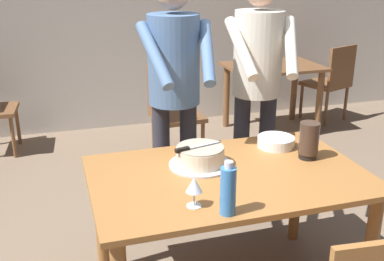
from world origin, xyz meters
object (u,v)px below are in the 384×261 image
object	(u,v)px
main_dining_table	(228,193)
hurricane_lamp	(309,140)
background_chair_3	(331,80)
cake_knife	(189,148)
water_bottle	(228,190)
cake_on_platter	(200,157)
plate_stack	(276,142)
person_cutting_cake	(174,84)
background_table	(273,80)
person_standing_beside	(257,76)
background_chair_2	(169,111)
wine_glass_near	(194,186)

from	to	relation	value
main_dining_table	hurricane_lamp	size ratio (longest dim) A/B	6.84
hurricane_lamp	background_chair_3	world-z (taller)	hurricane_lamp
cake_knife	water_bottle	distance (m)	0.50
cake_on_platter	plate_stack	size ratio (longest dim) A/B	1.55
person_cutting_cake	background_table	size ratio (longest dim) A/B	1.72
main_dining_table	cake_on_platter	xyz separation A→B (m)	(-0.11, 0.14, 0.17)
person_standing_beside	background_chair_3	size ratio (longest dim) A/B	1.91
hurricane_lamp	person_cutting_cake	xyz separation A→B (m)	(-0.61, 0.61, 0.22)
plate_stack	background_table	distance (m)	2.38
cake_on_platter	background_chair_3	world-z (taller)	background_chair_3
cake_knife	plate_stack	xyz separation A→B (m)	(0.59, 0.15, -0.09)
plate_stack	background_chair_2	bearing A→B (deg)	98.13
cake_knife	cake_on_platter	bearing A→B (deg)	13.53
water_bottle	background_chair_3	xyz separation A→B (m)	(2.41, 2.89, -0.37)
plate_stack	background_chair_2	distance (m)	1.69
main_dining_table	hurricane_lamp	world-z (taller)	hurricane_lamp
cake_on_platter	background_chair_3	bearing A→B (deg)	45.03
water_bottle	background_chair_3	bearing A→B (deg)	50.17
person_cutting_cake	person_standing_beside	size ratio (longest dim) A/B	1.00
person_cutting_cake	background_chair_2	distance (m)	1.40
background_chair_2	cake_on_platter	bearing A→B (deg)	-99.01
main_dining_table	water_bottle	xyz separation A→B (m)	(-0.15, -0.38, 0.23)
main_dining_table	background_table	world-z (taller)	main_dining_table
main_dining_table	cake_knife	distance (m)	0.32
person_standing_beside	water_bottle	bearing A→B (deg)	-119.87
main_dining_table	cake_on_platter	bearing A→B (deg)	129.40
main_dining_table	person_cutting_cake	distance (m)	0.81
background_chair_3	person_cutting_cake	bearing A→B (deg)	-142.12
wine_glass_near	person_cutting_cake	world-z (taller)	person_cutting_cake
main_dining_table	cake_knife	size ratio (longest dim) A/B	5.36
background_chair_3	wine_glass_near	bearing A→B (deg)	-132.27
main_dining_table	hurricane_lamp	bearing A→B (deg)	6.43
cake_on_platter	water_bottle	xyz separation A→B (m)	(-0.04, -0.52, 0.06)
main_dining_table	person_cutting_cake	size ratio (longest dim) A/B	0.83
main_dining_table	hurricane_lamp	distance (m)	0.55
hurricane_lamp	background_chair_3	xyz separation A→B (m)	(1.76, 2.45, -0.37)
main_dining_table	background_chair_3	xyz separation A→B (m)	(2.26, 2.51, -0.14)
plate_stack	hurricane_lamp	xyz separation A→B (m)	(0.09, -0.21, 0.08)
water_bottle	background_chair_3	size ratio (longest dim) A/B	0.28
person_standing_beside	background_table	xyz separation A→B (m)	(0.98, 1.70, -0.50)
main_dining_table	background_chair_3	distance (m)	3.38
wine_glass_near	water_bottle	size ratio (longest dim) A/B	0.58
person_cutting_cake	background_table	distance (m)	2.38
cake_knife	background_chair_2	distance (m)	1.87
cake_knife	background_chair_2	world-z (taller)	background_chair_2
water_bottle	background_chair_2	xyz separation A→B (m)	(0.32, 2.30, -0.37)
person_standing_beside	background_chair_2	distance (m)	1.38
cake_on_platter	water_bottle	world-z (taller)	water_bottle
background_table	plate_stack	bearing A→B (deg)	-116.17
main_dining_table	background_chair_2	world-z (taller)	background_chair_2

